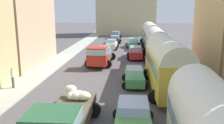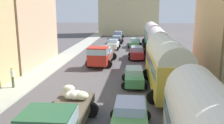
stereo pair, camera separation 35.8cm
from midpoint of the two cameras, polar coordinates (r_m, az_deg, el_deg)
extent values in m
plane|color=#504B4C|center=(31.89, 2.03, 0.83)|extent=(154.00, 154.00, 0.00)
cube|color=#A6A598|center=(33.16, -10.56, 1.20)|extent=(2.50, 70.00, 0.14)
cube|color=gray|center=(32.21, 15.01, 0.65)|extent=(2.50, 70.00, 0.14)
cube|color=tan|center=(30.05, -20.11, 6.63)|extent=(5.01, 10.73, 7.52)
cube|color=tan|center=(61.00, 4.09, 12.16)|extent=(13.92, 6.70, 12.35)
cube|color=gold|center=(19.64, 12.77, -1.64)|extent=(2.78, 9.43, 2.45)
cylinder|color=silver|center=(19.38, 12.94, 1.87)|extent=(2.73, 9.24, 2.37)
cube|color=#99B7C6|center=(19.52, 12.85, -0.11)|extent=(2.80, 8.68, 0.78)
cylinder|color=black|center=(22.58, 8.63, -2.86)|extent=(1.00, 0.35, 1.00)
cylinder|color=black|center=(22.90, 14.37, -2.90)|extent=(1.00, 0.35, 1.00)
cylinder|color=black|center=(17.09, 10.22, -7.95)|extent=(1.00, 0.35, 1.00)
cylinder|color=black|center=(17.50, 17.78, -7.87)|extent=(1.00, 0.35, 1.00)
cube|color=red|center=(31.11, 10.72, 3.39)|extent=(2.37, 8.23, 2.27)
cylinder|color=silver|center=(30.95, 10.80, 5.47)|extent=(2.32, 8.07, 2.29)
cube|color=#99B7C6|center=(31.03, 10.75, 4.30)|extent=(2.41, 7.58, 0.73)
cylinder|color=black|center=(33.73, 8.41, 2.20)|extent=(1.00, 0.35, 1.00)
cylinder|color=black|center=(33.91, 12.16, 2.11)|extent=(1.00, 0.35, 1.00)
cylinder|color=black|center=(28.73, 8.84, 0.42)|extent=(1.00, 0.35, 1.00)
cylinder|color=black|center=(28.94, 13.23, 0.32)|extent=(1.00, 0.35, 1.00)
cube|color=#2C9663|center=(42.41, 9.53, 5.76)|extent=(2.58, 9.47, 2.23)
cylinder|color=silver|center=(42.30, 9.59, 7.26)|extent=(2.53, 9.28, 2.36)
cube|color=#99B7C6|center=(42.36, 9.55, 6.42)|extent=(2.62, 8.71, 0.71)
cylinder|color=black|center=(45.37, 7.76, 4.82)|extent=(1.00, 0.35, 1.00)
cylinder|color=black|center=(45.54, 10.64, 4.75)|extent=(1.00, 0.35, 1.00)
cylinder|color=black|center=(39.59, 8.14, 3.71)|extent=(1.00, 0.35, 1.00)
cylinder|color=black|center=(39.79, 11.44, 3.63)|extent=(1.00, 0.35, 1.00)
cube|color=#99B7C6|center=(10.80, -13.70, -12.96)|extent=(2.22, 2.06, 0.56)
cube|color=brown|center=(14.25, -9.12, -11.18)|extent=(2.25, 4.98, 0.55)
ellipsoid|color=silver|center=(15.20, -8.80, -7.55)|extent=(0.84, 1.00, 0.47)
ellipsoid|color=beige|center=(14.97, -6.49, -7.68)|extent=(1.13, 0.99, 0.53)
ellipsoid|color=silver|center=(15.05, -7.70, -7.54)|extent=(1.06, 1.09, 0.57)
ellipsoid|color=#EAE2C5|center=(15.47, -9.27, -6.05)|extent=(0.81, 0.66, 0.44)
ellipsoid|color=beige|center=(12.63, -10.99, -10.42)|extent=(0.99, 0.94, 0.45)
cylinder|color=black|center=(14.99, -4.21, -10.97)|extent=(0.90, 0.32, 0.90)
cylinder|color=black|center=(15.44, -12.17, -10.50)|extent=(0.90, 0.32, 0.90)
cube|color=red|center=(26.22, -2.84, 1.39)|extent=(2.10, 1.92, 1.88)
cube|color=#99B7C6|center=(26.12, -2.85, 2.53)|extent=(2.14, 2.00, 0.60)
cube|color=brown|center=(29.88, -1.59, 1.46)|extent=(2.18, 5.48, 0.55)
ellipsoid|color=beige|center=(30.39, -2.37, 2.72)|extent=(0.97, 1.08, 0.58)
ellipsoid|color=silver|center=(29.86, -0.90, 2.57)|extent=(0.85, 0.92, 0.58)
ellipsoid|color=beige|center=(30.15, -2.06, 2.61)|extent=(0.89, 0.75, 0.54)
ellipsoid|color=beige|center=(28.24, -1.79, 2.83)|extent=(1.22, 1.24, 0.58)
ellipsoid|color=beige|center=(29.56, -0.97, 3.23)|extent=(1.00, 0.86, 0.57)
cylinder|color=black|center=(26.58, -0.51, -0.51)|extent=(0.90, 0.31, 0.90)
cylinder|color=black|center=(26.94, -4.84, -0.38)|extent=(0.90, 0.31, 0.90)
cylinder|color=black|center=(30.84, 0.60, 1.29)|extent=(0.90, 0.31, 0.90)
cylinder|color=black|center=(31.14, -3.15, 1.38)|extent=(0.90, 0.31, 0.90)
cube|color=slate|center=(31.29, -1.28, 1.83)|extent=(1.79, 3.77, 0.77)
cube|color=#8EBEBD|center=(31.17, -1.29, 3.04)|extent=(1.54, 1.98, 0.57)
cylinder|color=black|center=(30.15, 0.10, 0.75)|extent=(0.60, 0.21, 0.60)
cylinder|color=black|center=(30.33, -3.09, 0.79)|extent=(0.60, 0.21, 0.60)
cylinder|color=black|center=(32.41, 0.41, 1.57)|extent=(0.60, 0.21, 0.60)
cylinder|color=black|center=(32.57, -2.56, 1.61)|extent=(0.60, 0.21, 0.60)
cube|color=silver|center=(38.88, 0.53, 3.93)|extent=(1.66, 3.86, 0.79)
cube|color=#9EBCD1|center=(38.79, 0.53, 4.88)|extent=(1.41, 2.03, 0.51)
cylinder|color=black|center=(37.69, 1.44, 3.09)|extent=(0.60, 0.21, 0.60)
cylinder|color=black|center=(37.89, -0.85, 3.14)|extent=(0.60, 0.21, 0.60)
cylinder|color=black|center=(40.00, 1.84, 3.63)|extent=(0.60, 0.21, 0.60)
cylinder|color=black|center=(40.20, -0.33, 3.68)|extent=(0.60, 0.21, 0.60)
cube|color=black|center=(45.70, 1.38, 5.12)|extent=(1.70, 4.13, 0.67)
cube|color=#95B4CE|center=(45.63, 1.38, 5.82)|extent=(1.48, 2.15, 0.46)
cylinder|color=black|center=(44.41, 2.31, 4.50)|extent=(0.60, 0.21, 0.60)
cylinder|color=black|center=(44.56, 0.16, 4.54)|extent=(0.60, 0.21, 0.60)
cylinder|color=black|center=(46.94, 2.53, 4.92)|extent=(0.60, 0.21, 0.60)
cylinder|color=black|center=(47.08, 0.50, 4.96)|extent=(0.60, 0.21, 0.60)
cube|color=#1B2630|center=(52.48, 1.61, 6.08)|extent=(1.73, 4.08, 0.72)
cube|color=#9CADD0|center=(52.41, 1.62, 6.79)|extent=(1.48, 2.14, 0.59)
cylinder|color=black|center=(51.20, 2.38, 5.55)|extent=(0.60, 0.21, 0.60)
cylinder|color=black|center=(51.37, 0.56, 5.58)|extent=(0.60, 0.21, 0.60)
cylinder|color=black|center=(53.68, 2.62, 5.86)|extent=(0.60, 0.21, 0.60)
cylinder|color=black|center=(53.84, 0.88, 5.89)|extent=(0.60, 0.21, 0.60)
cube|color=#569D4B|center=(13.51, 4.96, -12.62)|extent=(1.79, 3.74, 0.83)
cube|color=#A4AED1|center=(13.24, 5.01, -10.03)|extent=(1.57, 1.95, 0.49)
cylinder|color=black|center=(14.75, 1.48, -11.98)|extent=(0.60, 0.21, 0.60)
cylinder|color=black|center=(14.74, 8.51, -12.13)|extent=(0.60, 0.21, 0.60)
cube|color=#4A985A|center=(20.90, 5.57, -3.61)|extent=(1.69, 3.97, 0.75)
cube|color=#A3C3C0|center=(20.74, 5.60, -1.98)|extent=(1.42, 2.09, 0.48)
cylinder|color=black|center=(22.14, 3.48, -3.58)|extent=(0.60, 0.21, 0.60)
cylinder|color=black|center=(22.20, 7.38, -3.62)|extent=(0.60, 0.21, 0.60)
cylinder|color=black|center=(19.82, 3.48, -5.51)|extent=(0.60, 0.21, 0.60)
cylinder|color=black|center=(19.89, 7.85, -5.54)|extent=(0.60, 0.21, 0.60)
cube|color=#AB2A28|center=(31.76, 6.01, 1.97)|extent=(1.75, 4.21, 0.82)
cube|color=#91AFCF|center=(31.65, 6.04, 3.15)|extent=(1.49, 2.21, 0.49)
cylinder|color=black|center=(33.08, 4.53, 1.75)|extent=(0.60, 0.21, 0.60)
cylinder|color=black|center=(33.14, 7.31, 1.70)|extent=(0.60, 0.21, 0.60)
cylinder|color=black|center=(30.55, 4.57, 0.86)|extent=(0.60, 0.21, 0.60)
cylinder|color=black|center=(30.62, 7.58, 0.81)|extent=(0.60, 0.21, 0.60)
cube|color=#539C54|center=(41.12, 5.57, 4.27)|extent=(1.74, 4.01, 0.71)
cube|color=#97C4D3|center=(41.04, 5.59, 5.12)|extent=(1.46, 2.11, 0.51)
cylinder|color=black|center=(42.42, 4.62, 4.10)|extent=(0.60, 0.21, 0.60)
cylinder|color=black|center=(42.33, 6.71, 4.04)|extent=(0.60, 0.21, 0.60)
cylinder|color=black|center=(40.01, 4.35, 3.60)|extent=(0.60, 0.21, 0.60)
cylinder|color=black|center=(39.92, 6.56, 3.54)|extent=(0.60, 0.21, 0.60)
cylinder|color=#47503B|center=(21.41, -21.31, -5.64)|extent=(0.17, 0.17, 0.14)
cylinder|color=#47503B|center=(21.27, -21.42, -4.33)|extent=(0.28, 0.28, 0.88)
cylinder|color=silver|center=(21.08, -21.57, -2.47)|extent=(0.44, 0.44, 0.54)
sphere|color=tan|center=(21.00, -21.65, -1.48)|extent=(0.21, 0.21, 0.21)
camera|label=1|loc=(0.18, -89.55, 0.10)|focal=39.64mm
camera|label=2|loc=(0.18, 90.45, -0.10)|focal=39.64mm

